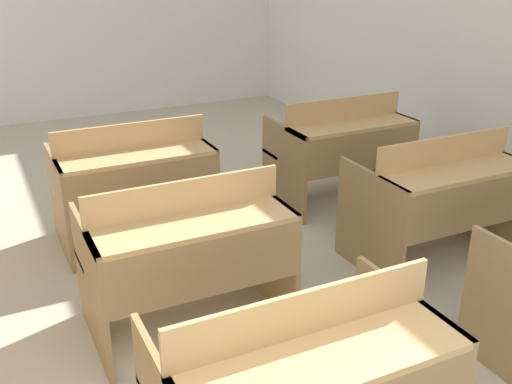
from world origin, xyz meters
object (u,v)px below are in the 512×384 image
(bench_second_center, at_px, (187,252))
(bench_third_center, at_px, (134,180))
(bench_third_right, at_px, (341,148))
(bench_second_right, at_px, (439,197))

(bench_second_center, bearing_deg, bench_third_center, 88.61)
(bench_second_center, distance_m, bench_third_center, 1.22)
(bench_second_center, height_order, bench_third_right, same)
(bench_third_center, xyz_separation_m, bench_third_right, (1.79, -0.01, 0.00))
(bench_third_center, bearing_deg, bench_second_center, -91.39)
(bench_second_right, distance_m, bench_third_center, 2.16)
(bench_third_right, bearing_deg, bench_third_center, 179.58)
(bench_second_center, relative_size, bench_third_center, 1.00)
(bench_second_right, bearing_deg, bench_third_center, 145.62)
(bench_third_center, relative_size, bench_third_right, 1.00)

